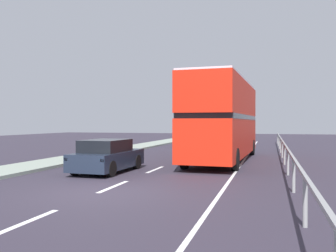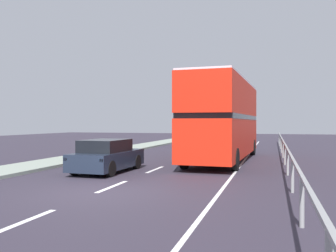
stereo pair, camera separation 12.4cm
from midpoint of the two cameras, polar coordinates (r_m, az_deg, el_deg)
The scene contains 6 objects.
ground_plane at distance 11.72m, azimuth -10.47°, elevation -10.14°, with size 73.42×120.00×0.10m, color #2E2835.
lane_paint_markings at distance 19.19m, azimuth 6.71°, elevation -5.79°, with size 3.70×46.00×0.01m.
bridge_side_railing at distance 19.40m, azimuth 17.38°, elevation -3.17°, with size 0.10×42.00×1.06m.
double_decker_bus_red at distance 20.56m, azimuth 8.47°, elevation 1.19°, with size 2.96×11.26×4.40m.
hatchback_car_near at distance 16.05m, azimuth -9.57°, elevation -4.64°, with size 1.90×4.09×1.39m.
sedan_car_ahead at distance 32.77m, azimuth 3.45°, elevation -2.00°, with size 1.96×4.40×1.38m.
Camera 1 is at (5.00, -10.37, 2.12)m, focal length 39.49 mm.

